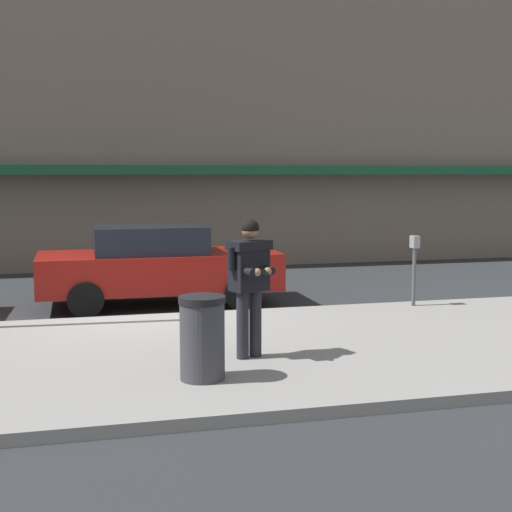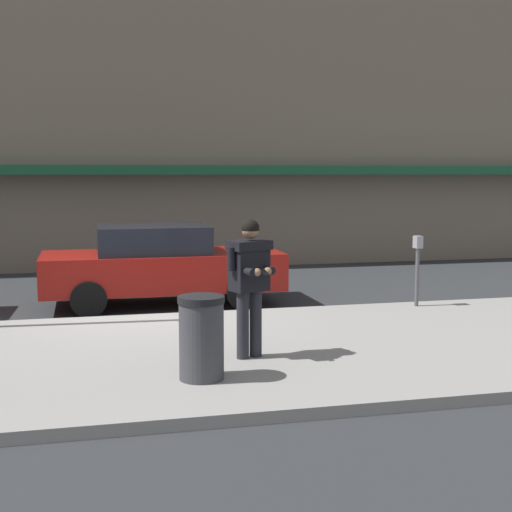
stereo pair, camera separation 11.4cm
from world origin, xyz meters
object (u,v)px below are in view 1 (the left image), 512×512
object	(u,v)px
trash_bin	(202,338)
man_texting_on_phone	(250,273)
parked_sedan_mid	(157,264)
parking_meter	(414,260)

from	to	relation	value
trash_bin	man_texting_on_phone	bearing A→B (deg)	46.77
parked_sedan_mid	trash_bin	distance (m)	5.54
man_texting_on_phone	trash_bin	size ratio (longest dim) A/B	1.84
man_texting_on_phone	parking_meter	distance (m)	4.68
man_texting_on_phone	parking_meter	xyz separation A→B (m)	(3.74, 2.80, -0.28)
parked_sedan_mid	parking_meter	xyz separation A→B (m)	(4.40, -1.93, 0.18)
man_texting_on_phone	trash_bin	xyz separation A→B (m)	(-0.76, -0.81, -0.62)
parked_sedan_mid	man_texting_on_phone	xyz separation A→B (m)	(0.66, -4.73, 0.46)
parking_meter	parked_sedan_mid	bearing A→B (deg)	156.34
man_texting_on_phone	trash_bin	world-z (taller)	man_texting_on_phone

